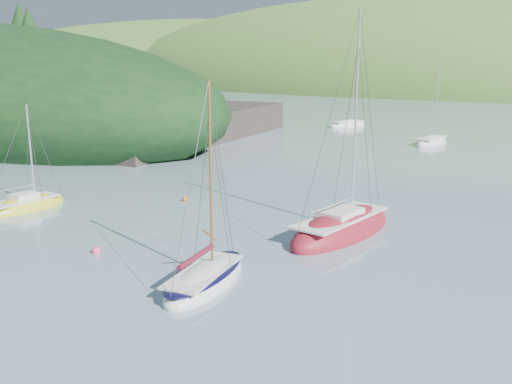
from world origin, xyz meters
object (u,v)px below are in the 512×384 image
Objects in this scene: sailboat_yellow at (26,207)px; daysailer_white at (205,280)px; distant_sloop_c at (348,125)px; sloop_red at (341,230)px; distant_sloop_a at (431,143)px.

daysailer_white is at bearing -9.10° from sailboat_yellow.
distant_sloop_c is at bearing 93.29° from sailboat_yellow.
sailboat_yellow is 53.95m from distant_sloop_c.
daysailer_white is 0.71× the size of sloop_red.
daysailer_white is 18.40m from sailboat_yellow.
sailboat_yellow is (-19.68, -7.49, -0.06)m from sloop_red.
distant_sloop_a is at bearing 74.27° from sailboat_yellow.
daysailer_white is 10.33m from sloop_red.
sloop_red is (1.49, 10.22, 0.02)m from daysailer_white.
distant_sloop_c is (-21.83, 56.56, -0.05)m from daysailer_white.
sailboat_yellow is at bearing -68.32° from distant_sloop_c.
sloop_red is at bearing -74.96° from distant_sloop_a.
sailboat_yellow is (-18.19, 2.73, -0.04)m from daysailer_white.
daysailer_white is 1.01× the size of distant_sloop_a.
daysailer_white reaches higher than distant_sloop_a.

